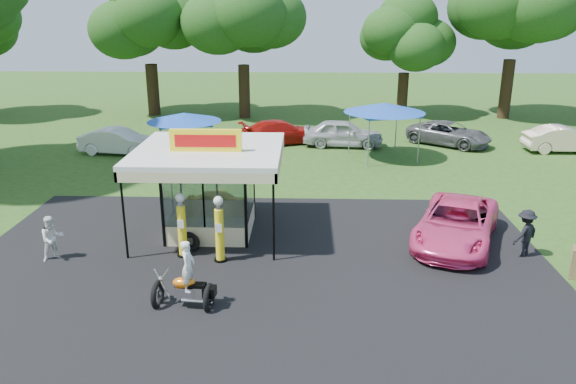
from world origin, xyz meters
The scene contains 22 objects.
ground centered at (0.00, 0.00, 0.00)m, with size 120.00×120.00×0.00m, color #284816.
asphalt_apron centered at (0.00, 2.00, 0.02)m, with size 20.00×14.00×0.04m, color black.
gas_station_kiosk centered at (-2.00, 4.99, 1.78)m, with size 5.40×5.40×4.18m.
gas_pump_left centered at (-2.65, 2.71, 1.13)m, with size 0.44×0.44×2.35m.
gas_pump_right centered at (-1.29, 2.35, 1.14)m, with size 0.44×0.44×2.38m.
motorcycle centered at (-1.79, -0.75, 0.85)m, with size 1.88×1.02×2.19m.
spare_tires centered at (-2.53, 3.24, 0.34)m, with size 0.82×0.52×0.69m.
kiosk_car centered at (-2.00, 7.20, 0.48)m, with size 1.13×2.82×0.96m, color yellow.
pink_sedan centered at (7.19, 4.22, 0.79)m, with size 2.61×5.65×1.57m, color #EE4082.
spectator_west centered at (-7.07, 2.31, 0.80)m, with size 0.78×0.61×1.61m, color white.
spectator_east_a centered at (9.29, 3.16, 0.86)m, with size 1.12×0.64×1.73m, color black.
bg_car_a centered at (-9.46, 16.89, 0.76)m, with size 1.61×4.62×1.52m, color silver.
bg_car_b centered at (0.02, 19.80, 0.75)m, with size 2.10×5.17×1.50m, color #A8130C.
bg_car_c centered at (3.93, 19.21, 0.84)m, with size 1.98×4.92×1.68m, color #B8B7BD.
bg_car_d centered at (10.63, 19.82, 0.72)m, with size 2.40×5.19×1.44m, color #58595B.
bg_car_e centered at (17.12, 18.24, 0.78)m, with size 1.64×4.71×1.55m, color beige.
tent_west centered at (-5.07, 15.02, 2.57)m, with size 4.06×4.06×2.84m.
tent_east centered at (6.02, 16.43, 2.90)m, with size 4.59×4.59×3.21m.
oak_far_b centered at (-10.65, 29.50, 7.08)m, with size 9.30×9.30×11.10m.
oak_far_c centered at (-3.22, 28.54, 7.31)m, with size 9.78×9.78×11.52m.
oak_far_d centered at (9.27, 29.97, 5.92)m, with size 7.81×7.81×9.29m.
oak_far_e centered at (17.06, 28.98, 7.96)m, with size 10.48×10.48×12.48m.
Camera 1 is at (1.62, -15.17, 8.41)m, focal length 35.00 mm.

